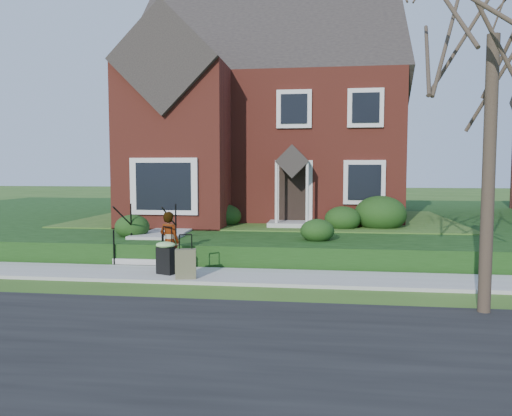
% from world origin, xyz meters
% --- Properties ---
extents(ground, '(120.00, 120.00, 0.00)m').
position_xyz_m(ground, '(0.00, 0.00, 0.00)').
color(ground, '#2D5119').
rests_on(ground, ground).
extents(street, '(60.00, 6.00, 0.01)m').
position_xyz_m(street, '(0.00, -5.00, 0.01)').
color(street, black).
rests_on(street, ground).
extents(sidewalk, '(60.00, 1.60, 0.08)m').
position_xyz_m(sidewalk, '(0.00, 0.00, 0.04)').
color(sidewalk, '#9E9B93').
rests_on(sidewalk, ground).
extents(terrace, '(44.00, 20.00, 0.60)m').
position_xyz_m(terrace, '(4.00, 10.90, 0.30)').
color(terrace, black).
rests_on(terrace, ground).
extents(walkway, '(1.20, 6.00, 0.06)m').
position_xyz_m(walkway, '(-2.50, 5.00, 0.63)').
color(walkway, '#9E9B93').
rests_on(walkway, terrace).
extents(main_house, '(10.40, 10.20, 9.40)m').
position_xyz_m(main_house, '(-0.21, 9.61, 5.26)').
color(main_house, maroon).
rests_on(main_house, terrace).
extents(front_steps, '(1.40, 2.02, 1.50)m').
position_xyz_m(front_steps, '(-2.50, 1.84, 0.47)').
color(front_steps, '#9E9B93').
rests_on(front_steps, ground).
extents(foundation_shrubs, '(9.79, 4.47, 1.20)m').
position_xyz_m(foundation_shrubs, '(0.65, 4.93, 1.10)').
color(foundation_shrubs, black).
rests_on(foundation_shrubs, terrace).
extents(woman, '(0.62, 0.51, 1.46)m').
position_xyz_m(woman, '(-1.44, 0.14, 0.81)').
color(woman, '#999999').
rests_on(woman, sidewalk).
extents(suitcase_black, '(0.57, 0.53, 1.12)m').
position_xyz_m(suitcase_black, '(-1.45, -0.12, 0.51)').
color(suitcase_black, black).
rests_on(suitcase_black, sidewalk).
extents(suitcase_olive, '(0.51, 0.36, 1.00)m').
position_xyz_m(suitcase_olive, '(-0.86, -0.52, 0.42)').
color(suitcase_olive, brown).
rests_on(suitcase_olive, sidewalk).
extents(tree_verge, '(5.28, 5.28, 7.55)m').
position_xyz_m(tree_verge, '(5.04, -2.20, 5.28)').
color(tree_verge, '#4E3F2F').
rests_on(tree_verge, ground).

